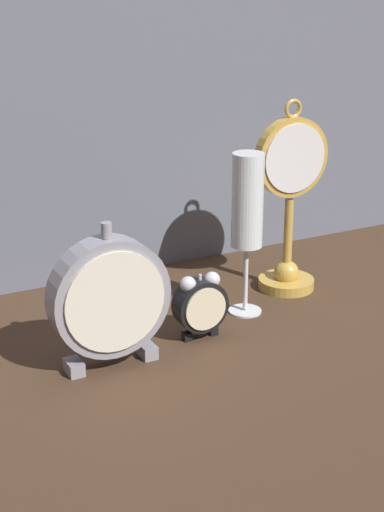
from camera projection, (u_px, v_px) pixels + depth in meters
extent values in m
plane|color=#422D1E|center=(219.00, 347.00, 1.18)|extent=(4.00, 4.00, 0.00)
cube|color=slate|center=(119.00, 93.00, 1.34)|extent=(1.41, 0.01, 0.60)
cylinder|color=gold|center=(286.00, 283.00, 1.37)|extent=(0.09, 0.09, 0.02)
sphere|color=gold|center=(286.00, 273.00, 1.37)|extent=(0.04, 0.04, 0.04)
cylinder|color=gold|center=(288.00, 240.00, 1.35)|extent=(0.01, 0.01, 0.13)
cylinder|color=gold|center=(291.00, 157.00, 1.30)|extent=(0.12, 0.02, 0.12)
cylinder|color=silver|center=(295.00, 159.00, 1.29)|extent=(0.11, 0.00, 0.11)
torus|color=gold|center=(293.00, 109.00, 1.28)|extent=(0.03, 0.01, 0.03)
cube|color=black|center=(187.00, 336.00, 1.19)|extent=(0.01, 0.01, 0.01)
cube|color=black|center=(213.00, 330.00, 1.21)|extent=(0.01, 0.01, 0.01)
cylinder|color=black|center=(200.00, 305.00, 1.19)|extent=(0.08, 0.03, 0.08)
cylinder|color=beige|center=(206.00, 309.00, 1.17)|extent=(0.06, 0.00, 0.06)
sphere|color=silver|center=(188.00, 284.00, 1.17)|extent=(0.02, 0.02, 0.02)
sphere|color=silver|center=(212.00, 280.00, 1.18)|extent=(0.02, 0.02, 0.02)
cylinder|color=silver|center=(200.00, 279.00, 1.17)|extent=(0.00, 0.00, 0.01)
cube|color=gray|center=(74.00, 367.00, 1.10)|extent=(0.02, 0.03, 0.02)
cube|color=gray|center=(147.00, 350.00, 1.15)|extent=(0.02, 0.03, 0.02)
cylinder|color=gray|center=(109.00, 297.00, 1.09)|extent=(0.16, 0.04, 0.16)
cylinder|color=silver|center=(115.00, 302.00, 1.08)|extent=(0.14, 0.00, 0.14)
cylinder|color=gray|center=(107.00, 230.00, 1.06)|extent=(0.01, 0.01, 0.02)
cylinder|color=silver|center=(245.00, 310.00, 1.29)|extent=(0.05, 0.05, 0.01)
cylinder|color=silver|center=(246.00, 277.00, 1.27)|extent=(0.01, 0.01, 0.10)
cylinder|color=white|center=(248.00, 200.00, 1.23)|extent=(0.05, 0.05, 0.14)
cylinder|color=#DBC675|center=(247.00, 217.00, 1.23)|extent=(0.04, 0.04, 0.09)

